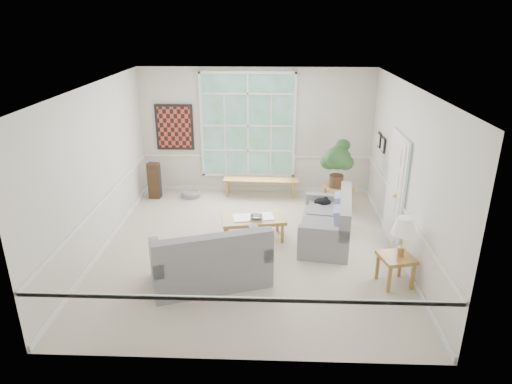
% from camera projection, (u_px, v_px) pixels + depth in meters
% --- Properties ---
extents(floor, '(5.50, 6.00, 0.01)m').
position_uv_depth(floor, '(250.00, 248.00, 8.61)').
color(floor, beige).
rests_on(floor, ground).
extents(ceiling, '(5.50, 6.00, 0.02)m').
position_uv_depth(ceiling, '(249.00, 86.00, 7.52)').
color(ceiling, white).
rests_on(ceiling, ground).
extents(wall_back, '(5.50, 0.02, 3.00)m').
position_uv_depth(wall_back, '(256.00, 132.00, 10.85)').
color(wall_back, silver).
rests_on(wall_back, ground).
extents(wall_front, '(5.50, 0.02, 3.00)m').
position_uv_depth(wall_front, '(237.00, 256.00, 5.27)').
color(wall_front, silver).
rests_on(wall_front, ground).
extents(wall_left, '(0.02, 6.00, 3.00)m').
position_uv_depth(wall_left, '(97.00, 170.00, 8.16)').
color(wall_left, silver).
rests_on(wall_left, ground).
extents(wall_right, '(0.02, 6.00, 3.00)m').
position_uv_depth(wall_right, '(407.00, 174.00, 7.96)').
color(wall_right, silver).
rests_on(wall_right, ground).
extents(window_back, '(2.30, 0.08, 2.40)m').
position_uv_depth(window_back, '(248.00, 126.00, 10.77)').
color(window_back, white).
rests_on(window_back, wall_back).
extents(entry_door, '(0.08, 0.90, 2.10)m').
position_uv_depth(entry_door, '(393.00, 186.00, 8.69)').
color(entry_door, white).
rests_on(entry_door, floor).
extents(door_sidelight, '(0.08, 0.26, 1.90)m').
position_uv_depth(door_sidelight, '(403.00, 194.00, 8.06)').
color(door_sidelight, white).
rests_on(door_sidelight, wall_right).
extents(wall_art, '(0.90, 0.06, 1.10)m').
position_uv_depth(wall_art, '(174.00, 127.00, 10.84)').
color(wall_art, maroon).
rests_on(wall_art, wall_back).
extents(wall_frame_near, '(0.04, 0.26, 0.32)m').
position_uv_depth(wall_frame_near, '(383.00, 145.00, 9.57)').
color(wall_frame_near, black).
rests_on(wall_frame_near, wall_right).
extents(wall_frame_far, '(0.04, 0.26, 0.32)m').
position_uv_depth(wall_frame_far, '(379.00, 140.00, 9.95)').
color(wall_frame_far, black).
rests_on(wall_frame_far, wall_right).
extents(loveseat_right, '(1.16, 1.86, 0.94)m').
position_uv_depth(loveseat_right, '(326.00, 219.00, 8.70)').
color(loveseat_right, gray).
rests_on(loveseat_right, floor).
extents(loveseat_front, '(2.07, 1.51, 1.01)m').
position_uv_depth(loveseat_front, '(210.00, 254.00, 7.36)').
color(loveseat_front, gray).
rests_on(loveseat_front, floor).
extents(coffee_table, '(1.31, 0.87, 0.45)m').
position_uv_depth(coffee_table, '(253.00, 228.00, 8.88)').
color(coffee_table, olive).
rests_on(coffee_table, floor).
extents(pewter_bowl, '(0.32, 0.32, 0.07)m').
position_uv_depth(pewter_bowl, '(256.00, 217.00, 8.74)').
color(pewter_bowl, gray).
rests_on(pewter_bowl, coffee_table).
extents(window_bench, '(1.80, 0.42, 0.42)m').
position_uv_depth(window_bench, '(261.00, 188.00, 10.99)').
color(window_bench, olive).
rests_on(window_bench, floor).
extents(end_table, '(0.69, 0.69, 0.53)m').
position_uv_depth(end_table, '(338.00, 197.00, 10.25)').
color(end_table, olive).
rests_on(end_table, floor).
extents(houseplant, '(0.84, 0.84, 1.08)m').
position_uv_depth(houseplant, '(337.00, 163.00, 9.95)').
color(houseplant, '#274B23').
rests_on(houseplant, end_table).
extents(side_table, '(0.62, 0.62, 0.52)m').
position_uv_depth(side_table, '(395.00, 270.00, 7.36)').
color(side_table, olive).
rests_on(side_table, floor).
extents(table_lamp, '(0.51, 0.51, 0.66)m').
position_uv_depth(table_lamp, '(403.00, 237.00, 7.15)').
color(table_lamp, white).
rests_on(table_lamp, side_table).
extents(pet_bed, '(0.55, 0.55, 0.13)m').
position_uv_depth(pet_bed, '(191.00, 194.00, 10.98)').
color(pet_bed, gray).
rests_on(pet_bed, floor).
extents(floor_speaker, '(0.29, 0.24, 0.86)m').
position_uv_depth(floor_speaker, '(154.00, 181.00, 10.80)').
color(floor_speaker, '#382515').
rests_on(floor_speaker, floor).
extents(cat, '(0.42, 0.39, 0.16)m').
position_uv_depth(cat, '(322.00, 202.00, 9.25)').
color(cat, black).
rests_on(cat, loveseat_right).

